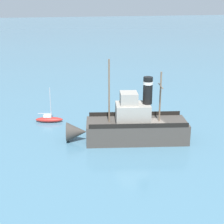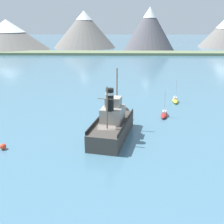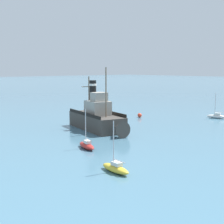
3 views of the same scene
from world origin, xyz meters
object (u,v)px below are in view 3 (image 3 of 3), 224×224
(old_tugboat, at_px, (98,118))
(sailboat_white, at_px, (216,116))
(sailboat_red, at_px, (87,145))
(mooring_buoy, at_px, (140,115))
(sailboat_yellow, at_px, (115,168))

(old_tugboat, relative_size, sailboat_white, 3.02)
(sailboat_white, bearing_deg, old_tugboat, -12.98)
(sailboat_red, relative_size, mooring_buoy, 5.84)
(old_tugboat, height_order, mooring_buoy, old_tugboat)
(old_tugboat, distance_m, mooring_buoy, 15.77)
(sailboat_red, height_order, mooring_buoy, sailboat_red)
(sailboat_yellow, relative_size, sailboat_white, 1.00)
(sailboat_yellow, relative_size, sailboat_red, 1.00)
(old_tugboat, distance_m, sailboat_yellow, 22.57)
(sailboat_red, bearing_deg, old_tugboat, -135.71)
(old_tugboat, relative_size, sailboat_red, 3.02)
(mooring_buoy, bearing_deg, sailboat_yellow, 40.05)
(sailboat_white, height_order, sailboat_red, same)
(sailboat_red, bearing_deg, sailboat_yellow, 67.89)
(sailboat_red, bearing_deg, mooring_buoy, -149.76)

